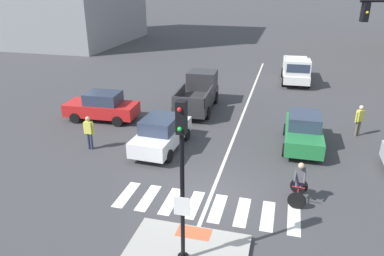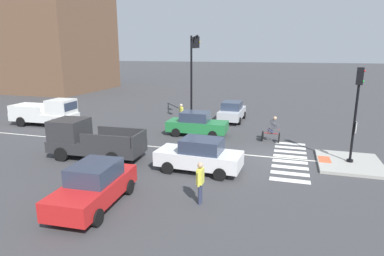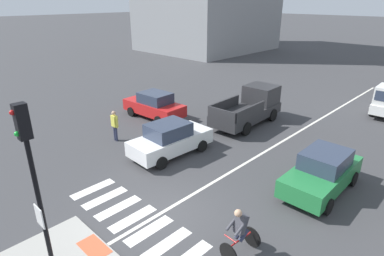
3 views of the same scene
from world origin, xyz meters
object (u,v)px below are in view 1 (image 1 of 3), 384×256
at_px(car_green_eastbound_mid, 304,131).
at_px(pickup_truck_charcoal_westbound_far, 199,93).
at_px(signal_pole, 182,171).
at_px(cyclist, 299,181).
at_px(car_white_westbound_near, 161,133).
at_px(pickup_truck_white_eastbound_distant, 296,71).
at_px(pedestrian_at_curb_left, 89,130).
at_px(pedestrian_waiting_far_side, 360,118).
at_px(car_red_cross_left, 102,106).

relative_size(car_green_eastbound_mid, pickup_truck_charcoal_westbound_far, 0.80).
relative_size(signal_pole, cyclist, 2.85).
bearing_deg(signal_pole, car_white_westbound_near, 113.58).
height_order(pickup_truck_white_eastbound_distant, pedestrian_at_curb_left, pickup_truck_white_eastbound_distant).
height_order(cyclist, pedestrian_waiting_far_side, cyclist).
relative_size(car_white_westbound_near, pickup_truck_white_eastbound_distant, 0.81).
bearing_deg(car_red_cross_left, signal_pole, -52.33).
bearing_deg(cyclist, pedestrian_at_curb_left, 167.48).
bearing_deg(pedestrian_waiting_far_side, car_red_cross_left, -174.90).
xyz_separation_m(signal_pole, pedestrian_at_curb_left, (-6.43, 6.25, -2.05)).
xyz_separation_m(car_red_cross_left, cyclist, (10.92, -5.90, 0.06)).
bearing_deg(car_white_westbound_near, pickup_truck_charcoal_westbound_far, 87.59).
bearing_deg(pedestrian_waiting_far_side, car_white_westbound_near, -156.47).
height_order(car_white_westbound_near, pedestrian_at_curb_left, pedestrian_at_curb_left).
height_order(car_red_cross_left, pickup_truck_white_eastbound_distant, pickup_truck_white_eastbound_distant).
relative_size(car_green_eastbound_mid, cyclist, 2.45).
bearing_deg(pickup_truck_white_eastbound_distant, car_white_westbound_near, -113.96).
height_order(signal_pole, pedestrian_at_curb_left, signal_pole).
xyz_separation_m(car_white_westbound_near, pickup_truck_white_eastbound_distant, (6.16, 13.86, 0.17)).
distance_m(car_red_cross_left, car_white_westbound_near, 5.39).
distance_m(pedestrian_at_curb_left, pedestrian_waiting_far_side, 13.59).
distance_m(car_red_cross_left, pickup_truck_white_eastbound_distant, 15.41).
height_order(signal_pole, pickup_truck_charcoal_westbound_far, signal_pole).
bearing_deg(car_white_westbound_near, car_green_eastbound_mid, 17.01).
distance_m(pickup_truck_charcoal_westbound_far, pickup_truck_white_eastbound_distant, 9.56).
xyz_separation_m(signal_pole, car_green_eastbound_mid, (3.42, 9.18, -2.22)).
distance_m(car_white_westbound_near, pickup_truck_white_eastbound_distant, 15.17).
relative_size(car_green_eastbound_mid, pedestrian_at_curb_left, 2.46).
bearing_deg(car_green_eastbound_mid, pickup_truck_white_eastbound_distant, 91.90).
bearing_deg(signal_pole, car_red_cross_left, 127.67).
bearing_deg(pickup_truck_white_eastbound_distant, pickup_truck_charcoal_westbound_far, -128.07).
height_order(car_green_eastbound_mid, car_red_cross_left, same).
bearing_deg(pedestrian_at_curb_left, car_white_westbound_near, 15.81).
distance_m(car_green_eastbound_mid, pedestrian_at_curb_left, 10.28).
bearing_deg(pedestrian_waiting_far_side, cyclist, -112.90).
bearing_deg(pedestrian_at_curb_left, pickup_truck_charcoal_westbound_far, 63.89).
bearing_deg(cyclist, pedestrian_waiting_far_side, 67.10).
bearing_deg(cyclist, car_green_eastbound_mid, 87.42).
relative_size(car_red_cross_left, car_white_westbound_near, 1.00).
xyz_separation_m(pickup_truck_charcoal_westbound_far, pedestrian_waiting_far_side, (9.07, -2.27, 0.00)).
distance_m(cyclist, pedestrian_at_curb_left, 9.86).
distance_m(car_white_westbound_near, pedestrian_at_curb_left, 3.43).
height_order(car_green_eastbound_mid, pedestrian_at_curb_left, pedestrian_at_curb_left).
xyz_separation_m(car_red_cross_left, pedestrian_waiting_far_side, (13.93, 1.24, 0.17)).
distance_m(pickup_truck_white_eastbound_distant, cyclist, 16.94).
bearing_deg(pickup_truck_charcoal_westbound_far, pedestrian_at_curb_left, -116.11).
bearing_deg(pickup_truck_white_eastbound_distant, car_red_cross_left, -134.25).
relative_size(car_red_cross_left, pedestrian_waiting_far_side, 2.51).
bearing_deg(car_green_eastbound_mid, car_white_westbound_near, -162.99).
bearing_deg(car_white_westbound_near, pedestrian_at_curb_left, -164.19).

